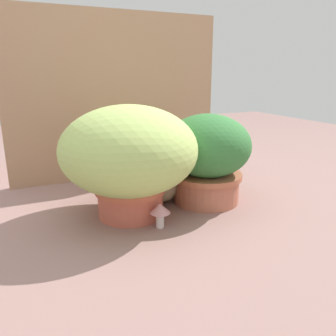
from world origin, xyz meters
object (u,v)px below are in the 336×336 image
object	(u,v)px
mushroom_ornament_red	(145,197)
leafy_planter	(207,156)
mushroom_ornament_pink	(160,211)
grass_planter	(129,154)
cat	(165,175)

from	to	relation	value
mushroom_ornament_red	leafy_planter	bearing A→B (deg)	16.17
mushroom_ornament_pink	mushroom_ornament_red	size ratio (longest dim) A/B	0.70
mushroom_ornament_red	grass_planter	bearing A→B (deg)	109.85
grass_planter	mushroom_ornament_red	world-z (taller)	grass_planter
leafy_planter	mushroom_ornament_pink	xyz separation A→B (m)	(-0.31, -0.18, -0.15)
leafy_planter	grass_planter	bearing A→B (deg)	-179.09
leafy_planter	mushroom_ornament_pink	bearing A→B (deg)	-150.65
leafy_planter	cat	distance (m)	0.23
grass_planter	mushroom_ornament_pink	world-z (taller)	grass_planter
mushroom_ornament_pink	mushroom_ornament_red	world-z (taller)	mushroom_ornament_red
leafy_planter	cat	bearing A→B (deg)	148.49
grass_planter	cat	xyz separation A→B (m)	(0.21, 0.11, -0.15)
cat	mushroom_ornament_pink	world-z (taller)	cat
cat	leafy_planter	bearing A→B (deg)	-31.51
grass_planter	leafy_planter	distance (m)	0.39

